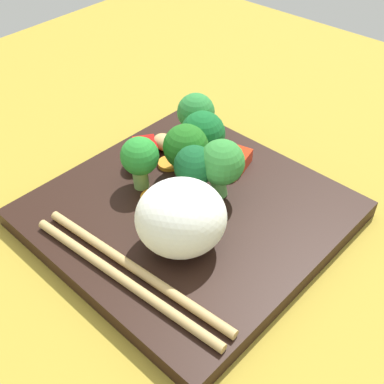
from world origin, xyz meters
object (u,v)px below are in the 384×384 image
at_px(square_plate, 189,213).
at_px(chopstick_pair, 128,274).
at_px(rice_mound, 181,218).
at_px(carrot_slice_2, 153,199).
at_px(broccoli_floret_5, 203,134).

distance_m(square_plate, chopstick_pair, 0.11).
height_order(square_plate, chopstick_pair, chopstick_pair).
xyz_separation_m(rice_mound, carrot_slice_2, (0.06, -0.03, -0.03)).
xyz_separation_m(square_plate, rice_mound, (-0.03, 0.04, 0.05)).
distance_m(broccoli_floret_5, carrot_slice_2, 0.09).
distance_m(square_plate, broccoli_floret_5, 0.09).
distance_m(square_plate, rice_mound, 0.07).
relative_size(rice_mound, broccoli_floret_5, 1.36).
bearing_deg(square_plate, broccoli_floret_5, -59.42).
height_order(square_plate, rice_mound, rice_mound).
bearing_deg(carrot_slice_2, rice_mound, 157.97).
bearing_deg(broccoli_floret_5, rice_mound, 122.17).
bearing_deg(chopstick_pair, rice_mound, 78.26).
relative_size(carrot_slice_2, chopstick_pair, 0.11).
distance_m(rice_mound, chopstick_pair, 0.07).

